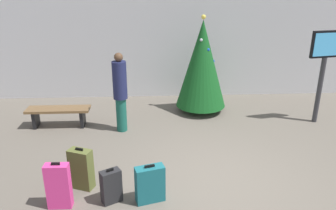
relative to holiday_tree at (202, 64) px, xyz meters
name	(u,v)px	position (x,y,z in m)	size (l,w,h in m)	color
ground_plane	(215,183)	(-0.23, -3.49, -1.33)	(16.00, 16.00, 0.00)	#665E54
back_wall	(188,44)	(-0.23, 1.42, 0.27)	(16.00, 0.20, 3.20)	silver
holiday_tree	(202,64)	(0.00, 0.00, 0.00)	(1.34, 1.34, 2.59)	#4C3319
flight_info_kiosk	(324,60)	(2.81, -0.90, 0.27)	(0.82, 0.24, 2.30)	#333338
waiting_bench	(59,113)	(-3.62, -0.86, -0.96)	(1.52, 0.44, 0.48)	brown
traveller_0	(120,91)	(-2.06, -1.17, -0.32)	(0.46, 0.46, 1.89)	#19594C
suitcase_0	(81,169)	(-2.57, -3.50, -0.96)	(0.44, 0.34, 0.76)	#59602D
suitcase_1	(111,186)	(-2.02, -3.92, -1.04)	(0.37, 0.31, 0.61)	#232326
suitcase_3	(150,184)	(-1.39, -3.94, -1.01)	(0.50, 0.32, 0.67)	#19606B
suitcase_4	(59,186)	(-2.82, -4.01, -0.95)	(0.37, 0.18, 0.80)	#E5388C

